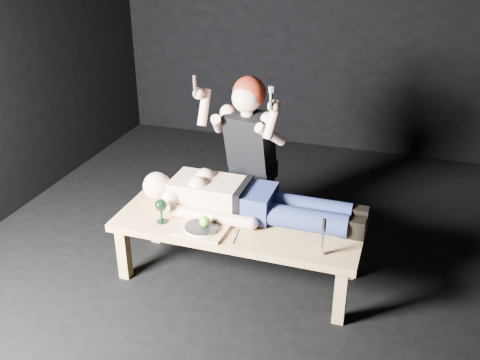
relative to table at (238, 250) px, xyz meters
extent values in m
plane|color=black|center=(0.34, 0.16, -0.23)|extent=(5.00, 5.00, 0.00)
plane|color=black|center=(0.34, 2.66, 1.27)|extent=(5.00, 0.00, 5.00)
cube|color=tan|center=(0.00, 0.00, 0.00)|extent=(1.70, 0.65, 0.45)
cube|color=tan|center=(-0.19, -0.19, 0.24)|extent=(0.34, 0.26, 0.02)
cylinder|color=white|center=(-0.19, -0.19, 0.25)|extent=(0.23, 0.23, 0.02)
sphere|color=#49A11B|center=(-0.17, -0.18, 0.30)|extent=(0.07, 0.07, 0.07)
cube|color=#B2B2B7|center=(-0.37, -0.21, 0.23)|extent=(0.03, 0.18, 0.01)
cube|color=#B2B2B7|center=(0.04, -0.19, 0.23)|extent=(0.04, 0.18, 0.01)
cube|color=#B2B2B7|center=(-0.02, -0.08, 0.23)|extent=(0.12, 0.15, 0.01)
camera|label=1|loc=(1.00, -3.05, 2.11)|focal=40.57mm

